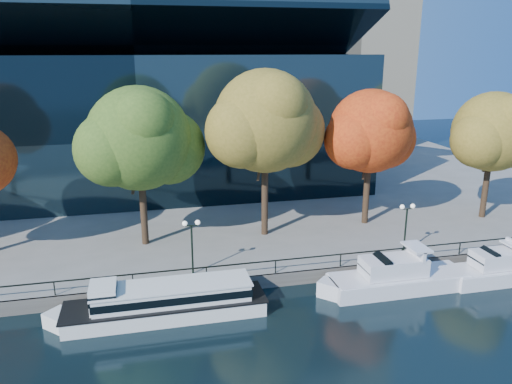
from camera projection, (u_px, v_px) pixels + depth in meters
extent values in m
plane|color=black|center=(214.00, 316.00, 32.16)|extent=(160.00, 160.00, 0.00)
cube|color=slate|center=(173.00, 174.00, 66.17)|extent=(90.00, 67.00, 1.00)
cube|color=#47443F|center=(207.00, 287.00, 34.87)|extent=(90.00, 0.25, 1.00)
cube|color=black|center=(206.00, 267.00, 34.66)|extent=(88.20, 0.08, 0.08)
cube|color=black|center=(206.00, 274.00, 34.80)|extent=(0.07, 0.07, 0.90)
cube|color=black|center=(139.00, 124.00, 59.01)|extent=(50.00, 24.00, 16.00)
cube|color=black|center=(133.00, 40.00, 52.64)|extent=(50.00, 17.14, 7.86)
cube|color=silver|center=(166.00, 309.00, 31.97)|extent=(12.55, 3.05, 0.99)
cube|color=black|center=(166.00, 302.00, 31.83)|extent=(12.80, 3.11, 0.11)
cube|color=silver|center=(63.00, 321.00, 30.60)|extent=(2.52, 2.52, 0.99)
cube|color=silver|center=(173.00, 293.00, 31.77)|extent=(9.79, 2.50, 1.08)
cube|color=black|center=(173.00, 293.00, 31.76)|extent=(9.92, 2.56, 0.49)
cube|color=silver|center=(172.00, 285.00, 31.61)|extent=(10.04, 2.62, 0.09)
cube|color=silver|center=(103.00, 297.00, 30.77)|extent=(1.61, 2.13, 1.61)
cube|color=black|center=(103.00, 294.00, 30.73)|extent=(1.66, 2.19, 0.63)
cube|color=silver|center=(398.00, 282.00, 35.52)|extent=(9.99, 2.86, 1.14)
cube|color=silver|center=(332.00, 289.00, 34.42)|extent=(2.19, 2.19, 1.14)
cube|color=silver|center=(399.00, 274.00, 35.35)|extent=(9.79, 2.80, 0.08)
cube|color=silver|center=(393.00, 266.00, 35.05)|extent=(4.50, 2.14, 1.24)
cube|color=black|center=(376.00, 267.00, 34.74)|extent=(1.97, 2.06, 1.56)
cube|color=silver|center=(416.00, 252.00, 35.17)|extent=(0.24, 2.23, 0.76)
cube|color=silver|center=(417.00, 247.00, 35.07)|extent=(1.33, 2.23, 0.14)
cube|color=silver|center=(500.00, 274.00, 36.92)|extent=(8.21, 2.56, 1.10)
cube|color=silver|center=(451.00, 279.00, 36.02)|extent=(2.01, 2.01, 1.10)
cube|color=silver|center=(501.00, 267.00, 36.76)|extent=(8.05, 2.50, 0.07)
cube|color=silver|center=(498.00, 259.00, 36.49)|extent=(3.70, 1.92, 1.19)
cube|color=black|center=(485.00, 259.00, 36.23)|extent=(1.67, 1.84, 1.38)
cylinder|color=black|center=(143.00, 203.00, 40.48)|extent=(0.56, 0.56, 7.05)
cylinder|color=black|center=(147.00, 169.00, 40.01)|extent=(1.14, 1.72, 3.53)
cylinder|color=black|center=(136.00, 174.00, 39.41)|extent=(1.05, 1.18, 3.16)
sphere|color=#335219|center=(139.00, 138.00, 39.01)|extent=(8.22, 8.22, 8.22)
sphere|color=#335219|center=(168.00, 147.00, 40.94)|extent=(6.17, 6.17, 6.17)
sphere|color=#335219|center=(112.00, 149.00, 37.97)|extent=(5.75, 5.75, 5.75)
sphere|color=#335219|center=(143.00, 123.00, 37.17)|extent=(4.93, 4.93, 4.93)
cylinder|color=black|center=(265.00, 190.00, 42.50)|extent=(0.56, 0.56, 7.89)
cylinder|color=black|center=(270.00, 154.00, 41.94)|extent=(1.24, 1.88, 3.94)
cylinder|color=black|center=(261.00, 159.00, 41.35)|extent=(1.13, 1.29, 3.52)
sphere|color=brown|center=(265.00, 121.00, 40.87)|extent=(8.52, 8.52, 8.52)
sphere|color=brown|center=(288.00, 131.00, 42.87)|extent=(6.39, 6.39, 6.39)
sphere|color=brown|center=(242.00, 131.00, 39.78)|extent=(5.96, 5.96, 5.96)
sphere|color=brown|center=(276.00, 105.00, 38.95)|extent=(5.11, 5.11, 5.11)
cylinder|color=black|center=(367.00, 187.00, 45.47)|extent=(0.56, 0.56, 6.84)
cylinder|color=black|center=(373.00, 158.00, 45.03)|extent=(1.12, 1.68, 3.43)
cylinder|color=black|center=(366.00, 162.00, 44.43)|extent=(1.03, 1.16, 3.07)
sphere|color=#A5210D|center=(370.00, 131.00, 44.05)|extent=(7.41, 7.41, 7.41)
sphere|color=#A5210D|center=(385.00, 139.00, 45.80)|extent=(5.56, 5.56, 5.56)
sphere|color=#A5210D|center=(354.00, 140.00, 43.11)|extent=(5.19, 5.19, 5.19)
sphere|color=#A5210D|center=(383.00, 119.00, 42.39)|extent=(4.45, 4.45, 4.45)
cylinder|color=black|center=(486.00, 184.00, 47.13)|extent=(0.56, 0.56, 6.59)
cylinder|color=black|center=(493.00, 156.00, 46.71)|extent=(1.09, 1.63, 3.31)
cylinder|color=black|center=(488.00, 160.00, 46.11)|extent=(1.00, 1.13, 2.96)
sphere|color=brown|center=(493.00, 132.00, 45.76)|extent=(7.33, 7.33, 7.33)
sphere|color=brown|center=(502.00, 139.00, 47.48)|extent=(5.50, 5.50, 5.50)
sphere|color=brown|center=(480.00, 140.00, 44.83)|extent=(5.13, 5.13, 5.13)
sphere|color=brown|center=(509.00, 120.00, 44.11)|extent=(4.40, 4.40, 4.40)
cylinder|color=black|center=(192.00, 250.00, 35.41)|extent=(0.14, 0.14, 3.60)
cube|color=black|center=(191.00, 226.00, 34.90)|extent=(0.90, 0.06, 0.06)
sphere|color=white|center=(185.00, 223.00, 34.75)|extent=(0.36, 0.36, 0.36)
sphere|color=white|center=(198.00, 222.00, 34.94)|extent=(0.36, 0.36, 0.36)
cylinder|color=black|center=(405.00, 231.00, 39.06)|extent=(0.14, 0.14, 3.60)
cube|color=black|center=(407.00, 209.00, 38.55)|extent=(0.90, 0.06, 0.06)
sphere|color=white|center=(402.00, 207.00, 38.39)|extent=(0.36, 0.36, 0.36)
sphere|color=white|center=(413.00, 206.00, 38.59)|extent=(0.36, 0.36, 0.36)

